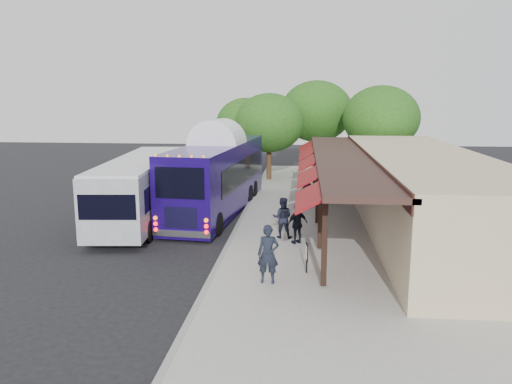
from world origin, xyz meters
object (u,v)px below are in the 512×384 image
at_px(city_bus, 142,186).
at_px(ped_b, 282,218).
at_px(ped_a, 268,254).
at_px(sign_board, 307,253).
at_px(ped_d, 309,189).
at_px(coach_bus, 218,173).
at_px(ped_c, 297,224).

height_order(city_bus, ped_b, city_bus).
xyz_separation_m(city_bus, ped_a, (6.98, -8.53, -0.61)).
bearing_deg(ped_a, sign_board, 42.30).
distance_m(ped_d, sign_board, 11.33).
bearing_deg(coach_bus, ped_a, -66.73).
bearing_deg(city_bus, sign_board, -47.48).
bearing_deg(ped_c, ped_d, -128.21).
bearing_deg(ped_b, ped_a, 89.08).
bearing_deg(ped_a, city_bus, 132.17).
relative_size(coach_bus, city_bus, 1.06).
bearing_deg(ped_d, ped_a, 83.73).
height_order(ped_b, ped_c, ped_b).
distance_m(ped_b, ped_d, 7.16).
distance_m(ped_b, ped_c, 1.02).
height_order(coach_bus, sign_board, coach_bus).
bearing_deg(coach_bus, ped_b, -49.95).
bearing_deg(ped_c, ped_b, -84.56).
distance_m(ped_c, ped_d, 7.86).
bearing_deg(ped_d, ped_b, 80.81).
bearing_deg(ped_b, coach_bus, -53.58).
xyz_separation_m(coach_bus, city_bus, (-3.53, -2.06, -0.40)).
distance_m(coach_bus, ped_d, 5.29).
relative_size(coach_bus, sign_board, 12.10).
xyz_separation_m(city_bus, ped_d, (8.38, 3.83, -0.75)).
height_order(coach_bus, ped_b, coach_bus).
distance_m(ped_a, ped_b, 5.30).
xyz_separation_m(ped_b, ped_d, (1.17, 7.06, -0.06)).
xyz_separation_m(ped_a, ped_c, (0.88, 4.52, -0.13)).
bearing_deg(ped_a, ped_b, 90.36).
bearing_deg(ped_d, coach_bus, 20.30).
bearing_deg(ped_b, ped_c, 131.47).
xyz_separation_m(ped_a, ped_d, (1.40, 12.36, -0.14)).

